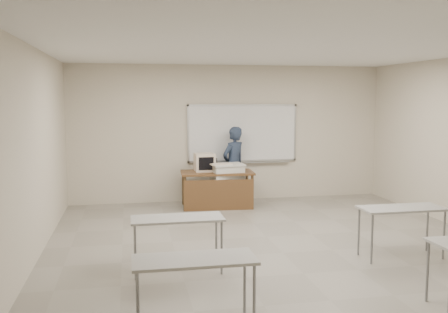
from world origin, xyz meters
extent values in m
cube|color=gray|center=(0.00, 0.00, -0.01)|extent=(7.00, 8.00, 0.01)
cube|color=white|center=(0.30, 3.97, 1.50)|extent=(2.40, 0.03, 1.20)
cube|color=#B7BABC|center=(0.30, 3.97, 2.12)|extent=(2.48, 0.04, 0.04)
cube|color=#B7BABC|center=(0.30, 3.97, 0.88)|extent=(2.48, 0.04, 0.04)
cube|color=#B7BABC|center=(-0.92, 3.97, 1.50)|extent=(0.04, 0.04, 1.28)
cube|color=#B7BABC|center=(1.52, 3.97, 1.50)|extent=(0.04, 0.04, 1.28)
cube|color=#B7BABC|center=(0.30, 3.92, 0.84)|extent=(2.16, 0.07, 0.02)
cube|color=gray|center=(-1.60, -0.50, 0.71)|extent=(1.20, 0.50, 0.03)
cylinder|color=slate|center=(-2.15, -0.70, 0.35)|extent=(0.03, 0.03, 0.70)
cylinder|color=slate|center=(-1.05, -0.70, 0.35)|extent=(0.03, 0.03, 0.70)
cylinder|color=slate|center=(-2.15, -0.30, 0.35)|extent=(0.03, 0.03, 0.70)
cylinder|color=slate|center=(-1.05, -0.30, 0.35)|extent=(0.03, 0.03, 0.70)
cube|color=gray|center=(1.60, -0.50, 0.71)|extent=(1.20, 0.50, 0.03)
cylinder|color=slate|center=(1.05, -0.70, 0.35)|extent=(0.03, 0.03, 0.70)
cylinder|color=slate|center=(2.15, -0.70, 0.35)|extent=(0.03, 0.03, 0.70)
cylinder|color=slate|center=(1.05, -0.30, 0.35)|extent=(0.03, 0.03, 0.70)
cylinder|color=slate|center=(2.15, -0.30, 0.35)|extent=(0.03, 0.03, 0.70)
cube|color=gray|center=(-1.60, -2.20, 0.71)|extent=(1.20, 0.50, 0.03)
cylinder|color=slate|center=(-2.15, -2.40, 0.35)|extent=(0.03, 0.03, 0.70)
cylinder|color=slate|center=(-1.05, -2.40, 0.35)|extent=(0.03, 0.03, 0.70)
cylinder|color=slate|center=(-2.15, -2.00, 0.35)|extent=(0.03, 0.03, 0.70)
cylinder|color=slate|center=(-1.05, -2.00, 0.35)|extent=(0.03, 0.03, 0.70)
cylinder|color=slate|center=(1.05, -2.00, 0.35)|extent=(0.03, 0.03, 0.70)
cube|color=brown|center=(-0.40, 3.30, 0.73)|extent=(1.50, 0.75, 0.04)
cube|color=brown|center=(-0.40, 2.94, 0.32)|extent=(1.43, 0.03, 0.63)
cylinder|color=#49341D|center=(-1.09, 2.98, 0.35)|extent=(0.06, 0.06, 0.71)
cylinder|color=#49341D|center=(0.29, 2.98, 0.35)|extent=(0.06, 0.06, 0.71)
cylinder|color=#49341D|center=(-1.09, 3.62, 0.35)|extent=(0.06, 0.06, 0.71)
cylinder|color=#49341D|center=(0.29, 3.62, 0.35)|extent=(0.06, 0.06, 0.71)
cube|color=silver|center=(-0.20, 3.20, 0.44)|extent=(0.62, 0.44, 0.89)
cube|color=silver|center=(-0.20, 3.20, 0.90)|extent=(0.66, 0.48, 0.04)
cube|color=beige|center=(-0.65, 3.45, 0.94)|extent=(0.39, 0.41, 0.37)
cube|color=beige|center=(-0.65, 3.22, 0.94)|extent=(0.41, 0.04, 0.39)
cube|color=black|center=(-0.65, 3.20, 0.94)|extent=(0.31, 0.01, 0.27)
cube|color=black|center=(-0.50, 3.40, 0.76)|extent=(0.33, 0.24, 0.02)
cube|color=black|center=(-0.50, 3.39, 0.77)|extent=(0.27, 0.14, 0.01)
cube|color=black|center=(-0.50, 3.55, 0.88)|extent=(0.33, 0.07, 0.23)
cube|color=#90B2F1|center=(-0.50, 3.54, 0.88)|extent=(0.28, 0.05, 0.18)
ellipsoid|color=#A6A8AD|center=(-0.20, 3.35, 0.77)|extent=(0.12, 0.10, 0.04)
cube|color=beige|center=(-0.35, 3.08, 0.93)|extent=(0.47, 0.23, 0.02)
imported|color=black|center=(0.03, 3.68, 0.83)|extent=(0.73, 0.68, 1.66)
camera|label=1|loc=(-2.20, -6.86, 2.27)|focal=40.00mm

